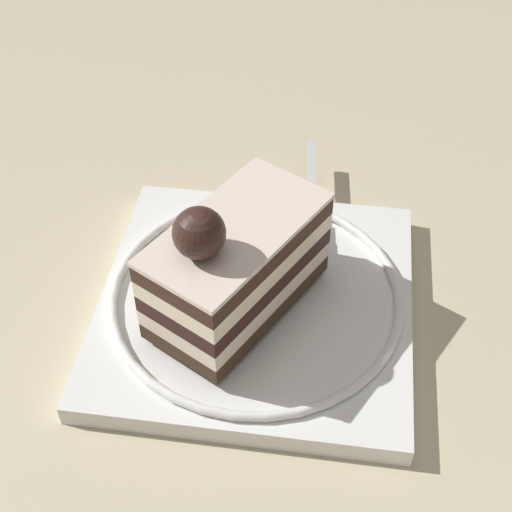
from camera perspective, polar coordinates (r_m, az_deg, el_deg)
ground_plane at (r=0.48m, az=-0.65°, el=-1.79°), size 2.40×2.40×0.00m
dessert_plate at (r=0.46m, az=-0.00°, el=-3.56°), size 0.19×0.19×0.02m
cake_slice at (r=0.42m, az=-1.98°, el=-0.58°), size 0.10×0.12×0.09m
fork at (r=0.51m, az=4.31°, el=4.26°), size 0.02×0.12×0.00m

